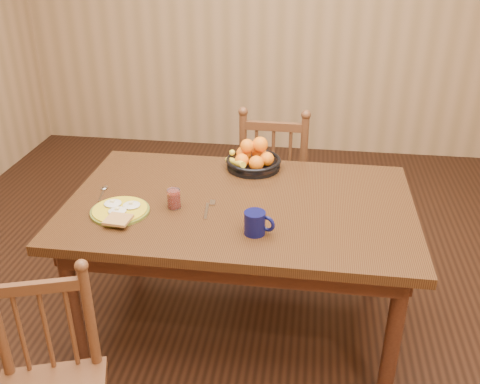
# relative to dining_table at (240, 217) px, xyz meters

# --- Properties ---
(room) EXTENTS (4.52, 5.02, 2.72)m
(room) POSITION_rel_dining_table_xyz_m (0.00, 0.00, 0.68)
(room) COLOR black
(room) RESTS_ON ground
(dining_table) EXTENTS (1.60, 1.00, 0.75)m
(dining_table) POSITION_rel_dining_table_xyz_m (0.00, 0.00, 0.00)
(dining_table) COLOR black
(dining_table) RESTS_ON ground
(chair_far) EXTENTS (0.44, 0.42, 0.95)m
(chair_far) POSITION_rel_dining_table_xyz_m (0.10, 0.83, -0.20)
(chair_far) COLOR #4C2916
(chair_far) RESTS_ON ground
(breakfast_plate) EXTENTS (0.26, 0.29, 0.04)m
(breakfast_plate) POSITION_rel_dining_table_xyz_m (-0.52, -0.18, 0.10)
(breakfast_plate) COLOR #59601E
(breakfast_plate) RESTS_ON dining_table
(fork) EXTENTS (0.04, 0.18, 0.00)m
(fork) POSITION_rel_dining_table_xyz_m (-0.13, -0.09, 0.09)
(fork) COLOR silver
(fork) RESTS_ON dining_table
(spoon) EXTENTS (0.05, 0.16, 0.01)m
(spoon) POSITION_rel_dining_table_xyz_m (-0.67, 0.01, 0.09)
(spoon) COLOR silver
(spoon) RESTS_ON dining_table
(coffee_mug) EXTENTS (0.13, 0.09, 0.10)m
(coffee_mug) POSITION_rel_dining_table_xyz_m (0.10, -0.27, 0.14)
(coffee_mug) COLOR #090A33
(coffee_mug) RESTS_ON dining_table
(juice_glass) EXTENTS (0.06, 0.06, 0.09)m
(juice_glass) POSITION_rel_dining_table_xyz_m (-0.29, -0.10, 0.13)
(juice_glass) COLOR silver
(juice_glass) RESTS_ON dining_table
(fruit_bowl) EXTENTS (0.29, 0.29, 0.17)m
(fruit_bowl) POSITION_rel_dining_table_xyz_m (0.02, 0.38, 0.14)
(fruit_bowl) COLOR black
(fruit_bowl) RESTS_ON dining_table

